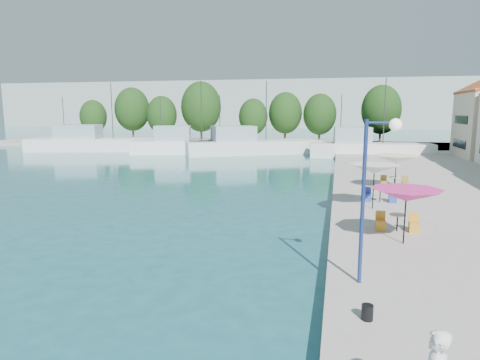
% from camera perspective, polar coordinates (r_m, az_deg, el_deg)
% --- Properties ---
extents(quay_far, '(90.00, 16.00, 0.60)m').
position_cam_1_polar(quay_far, '(70.65, 1.29, 4.75)').
color(quay_far, '#9D968E').
rests_on(quay_far, ground).
extents(hill_west, '(180.00, 40.00, 16.00)m').
position_cam_1_polar(hill_west, '(166.00, 0.33, 10.00)').
color(hill_west, '#96A499').
rests_on(hill_west, ground).
extents(hill_east, '(140.00, 40.00, 12.00)m').
position_cam_1_polar(hill_east, '(185.10, 23.73, 8.53)').
color(hill_east, '#96A499').
rests_on(hill_east, ground).
extents(trawler_01, '(20.72, 9.93, 10.20)m').
position_cam_1_polar(trawler_01, '(66.25, -18.63, 4.63)').
color(trawler_01, silver).
rests_on(trawler_01, ground).
extents(trawler_02, '(16.26, 8.17, 10.20)m').
position_cam_1_polar(trawler_02, '(59.02, -7.04, 4.54)').
color(trawler_02, white).
rests_on(trawler_02, ground).
extents(trawler_03, '(18.50, 12.97, 10.20)m').
position_cam_1_polar(trawler_03, '(58.25, 1.30, 4.55)').
color(trawler_03, silver).
rests_on(trawler_03, ground).
extents(trawler_04, '(15.20, 5.11, 10.20)m').
position_cam_1_polar(trawler_04, '(56.15, 16.58, 3.99)').
color(trawler_04, silver).
rests_on(trawler_04, ground).
extents(tree_01, '(4.85, 4.85, 7.18)m').
position_cam_1_polar(tree_01, '(84.10, -18.98, 8.01)').
color(tree_01, '#3F2B19').
rests_on(tree_01, quay_far).
extents(tree_02, '(6.38, 6.38, 9.45)m').
position_cam_1_polar(tree_02, '(82.52, -14.18, 9.12)').
color(tree_02, '#3F2B19').
rests_on(tree_02, quay_far).
extents(tree_03, '(5.23, 5.23, 7.75)m').
position_cam_1_polar(tree_03, '(76.20, -10.39, 8.52)').
color(tree_03, '#3F2B19').
rests_on(tree_03, quay_far).
extents(tree_04, '(6.88, 6.88, 10.18)m').
position_cam_1_polar(tree_04, '(74.80, -5.22, 9.70)').
color(tree_04, '#3F2B19').
rests_on(tree_04, quay_far).
extents(tree_05, '(4.91, 4.91, 7.27)m').
position_cam_1_polar(tree_05, '(73.51, 1.77, 8.43)').
color(tree_05, '#3F2B19').
rests_on(tree_05, quay_far).
extents(tree_06, '(5.64, 5.64, 8.35)m').
position_cam_1_polar(tree_06, '(73.98, 6.06, 8.87)').
color(tree_06, '#3F2B19').
rests_on(tree_06, quay_far).
extents(tree_07, '(5.41, 5.41, 8.01)m').
position_cam_1_polar(tree_07, '(72.27, 10.59, 8.60)').
color(tree_07, '#3F2B19').
rests_on(tree_07, quay_far).
extents(tree_08, '(6.30, 6.30, 9.33)m').
position_cam_1_polar(tree_08, '(73.31, 18.32, 8.90)').
color(tree_08, '#3F2B19').
rests_on(tree_08, quay_far).
extents(umbrella_pink, '(2.79, 2.79, 2.22)m').
position_cam_1_polar(umbrella_pink, '(17.97, 21.29, -1.89)').
color(umbrella_pink, black).
rests_on(umbrella_pink, quay_right).
extents(umbrella_white, '(2.76, 2.76, 2.41)m').
position_cam_1_polar(umbrella_white, '(23.95, 17.48, 1.42)').
color(umbrella_white, black).
rests_on(umbrella_white, quay_right).
extents(umbrella_cream, '(3.06, 3.06, 2.31)m').
position_cam_1_polar(umbrella_cream, '(30.30, 20.13, 2.64)').
color(umbrella_cream, black).
rests_on(umbrella_cream, quay_right).
extents(cafe_table_01, '(1.82, 0.70, 0.76)m').
position_cam_1_polar(cafe_table_01, '(20.08, 20.21, -5.63)').
color(cafe_table_01, black).
rests_on(cafe_table_01, quay_right).
extents(cafe_table_02, '(1.82, 0.70, 0.76)m').
position_cam_1_polar(cafe_table_02, '(26.07, 18.15, -2.19)').
color(cafe_table_02, black).
rests_on(cafe_table_02, quay_right).
extents(cafe_table_03, '(1.82, 0.70, 0.76)m').
position_cam_1_polar(cafe_table_03, '(31.16, 19.88, -0.46)').
color(cafe_table_03, black).
rests_on(cafe_table_03, quay_right).
extents(street_lamp, '(1.04, 0.36, 5.03)m').
position_cam_1_polar(street_lamp, '(13.17, 17.62, 1.12)').
color(street_lamp, navy).
rests_on(street_lamp, quay_right).
extents(bollard, '(0.30, 0.30, 0.40)m').
position_cam_1_polar(bollard, '(11.77, 16.61, -16.56)').
color(bollard, black).
rests_on(bollard, quay_right).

